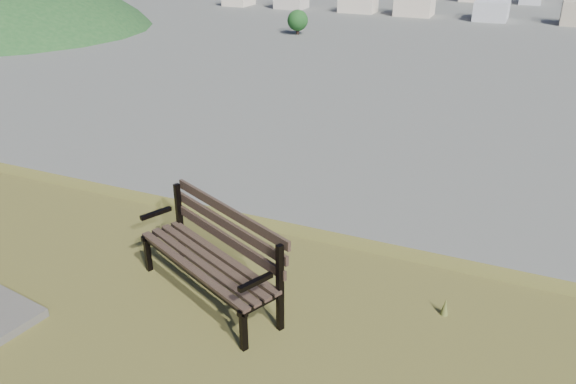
% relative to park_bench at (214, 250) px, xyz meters
% --- Properties ---
extents(park_bench, '(1.82, 1.25, 0.92)m').
position_rel_park_bench_xyz_m(park_bench, '(0.00, 0.00, 0.00)').
color(park_bench, '#3D3123').
rests_on(park_bench, hilltop_mesa).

